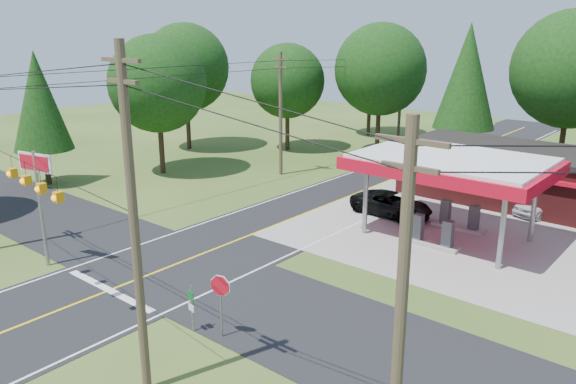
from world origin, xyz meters
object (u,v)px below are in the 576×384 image
Objects in this scene: suv_car at (391,204)px; gas_canopy at (451,167)px; sedan_car at (543,203)px; big_stop_sign at (37,183)px; octagonal_stop_sign at (220,291)px.

gas_canopy is at bearing -105.11° from suv_car.
suv_car is 1.22× the size of sedan_car.
suv_car is 21.08m from big_stop_sign.
big_stop_sign is at bearing -175.64° from octagonal_stop_sign.
suv_car is (-4.50, 1.50, -3.52)m from gas_canopy.
sedan_car is at bearing 78.26° from octagonal_stop_sign.
sedan_car is (3.00, 8.00, -3.51)m from gas_canopy.
suv_car is 0.90× the size of big_stop_sign.
gas_canopy is at bearing -93.86° from sedan_car.
octagonal_stop_sign reaches higher than suv_car.
gas_canopy reaches higher than sedan_car.
big_stop_sign is 2.24× the size of octagonal_stop_sign.
gas_canopy is 3.95× the size of octagonal_stop_sign.
big_stop_sign is at bearing 156.10° from suv_car.
big_stop_sign reaches higher than gas_canopy.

